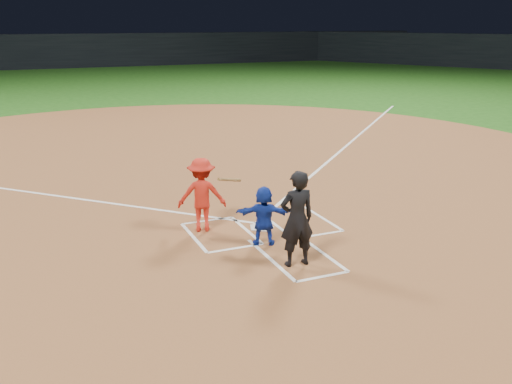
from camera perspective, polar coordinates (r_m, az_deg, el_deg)
name	(u,v)px	position (r m, az deg, el deg)	size (l,w,h in m)	color
ground	(261,228)	(12.91, 0.53, -3.62)	(120.00, 120.00, 0.00)	#1A4B12
home_plate_dirt	(186,167)	(18.32, -7.04, 2.48)	(28.00, 28.00, 0.01)	brown
stadium_wall_far	(61,51)	(59.34, -18.95, 13.19)	(80.00, 1.20, 3.20)	black
home_plate	(261,227)	(12.91, 0.53, -3.54)	(0.60, 0.60, 0.02)	silver
catcher	(264,216)	(11.78, 0.79, -2.37)	(1.16, 0.37, 1.26)	#1431A7
umpire	(297,219)	(10.71, 4.11, -2.68)	(0.68, 0.45, 1.87)	black
chalk_markings	(192,172)	(17.65, -6.38, 1.98)	(28.35, 17.32, 0.01)	white
batter_at_plate	(202,195)	(12.56, -5.43, -0.27)	(1.57, 0.92, 1.65)	red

